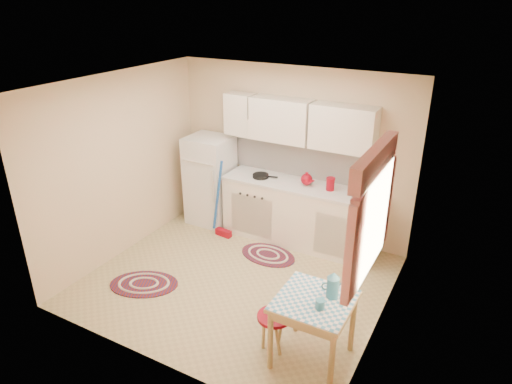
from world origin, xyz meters
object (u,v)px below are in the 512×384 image
base_cabinets (299,214)px  table (313,330)px  fridge (210,180)px  stool (274,332)px

base_cabinets → table: size_ratio=3.12×
base_cabinets → table: (1.08, -2.12, -0.08)m
fridge → stool: 3.08m
table → stool: size_ratio=1.71×
fridge → base_cabinets: 1.53m
table → fridge: bearing=141.3°
fridge → table: 3.33m
stool → table: bearing=7.1°
base_cabinets → stool: size_ratio=5.36×
table → base_cabinets: bearing=116.9°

